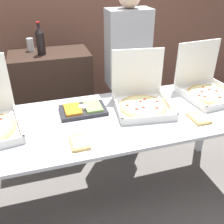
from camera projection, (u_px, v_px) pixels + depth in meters
ground_plane at (112, 197)px, 2.41m from camera, size 16.00×16.00×0.00m
brick_wall_behind at (71, 8)px, 3.12m from camera, size 10.00×0.06×2.80m
buffet_table at (112, 128)px, 2.03m from camera, size 2.38×0.84×0.85m
pizza_box_near_right at (141, 98)px, 2.10m from camera, size 0.48×0.50×0.43m
pizza_box_far_right at (206, 86)px, 2.29m from camera, size 0.48×0.49×0.44m
paper_plate_front_center at (80, 143)px, 1.69m from camera, size 0.22×0.22×0.03m
paper_plate_front_left at (199, 119)px, 1.95m from camera, size 0.22×0.22×0.03m
veggie_tray at (83, 110)px, 2.05m from camera, size 0.36×0.23×0.05m
sideboard_podium at (55, 102)px, 2.85m from camera, size 0.78×0.47×1.11m
soda_bottle at (40, 41)px, 2.44m from camera, size 0.08×0.08×0.30m
soda_can_silver at (30, 45)px, 2.58m from camera, size 0.07×0.07×0.12m
person_guest_plaid at (127, 76)px, 2.58m from camera, size 0.40×0.22×1.72m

